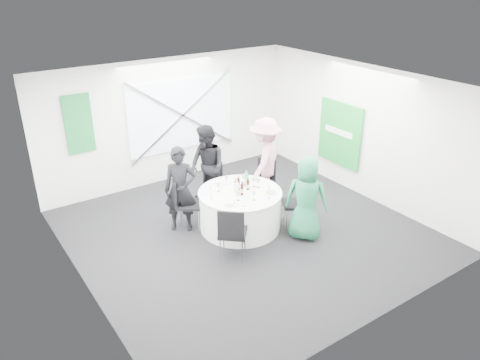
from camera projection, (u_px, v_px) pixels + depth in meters
floor at (246, 232)px, 8.82m from camera, size 6.00×6.00×0.00m
ceiling at (247, 84)px, 7.64m from camera, size 6.00×6.00×0.00m
wall_back at (169, 121)px, 10.47m from camera, size 6.00×0.00×6.00m
wall_front at (381, 238)px, 5.99m from camera, size 6.00×0.00×6.00m
wall_left at (75, 209)px, 6.69m from camera, size 0.00×6.00×6.00m
wall_right at (363, 132)px, 9.77m from camera, size 0.00×6.00×6.00m
window_panel at (182, 115)px, 10.56m from camera, size 2.60×0.03×1.60m
window_brace_a at (183, 115)px, 10.53m from camera, size 2.63×0.05×1.84m
window_brace_b at (183, 115)px, 10.53m from camera, size 2.63×0.05×1.84m
green_banner at (79, 124)px, 9.28m from camera, size 0.55×0.04×1.20m
green_sign at (340, 134)px, 10.28m from camera, size 0.05×1.20×1.40m
banquet_table at (240, 210)px, 8.81m from camera, size 1.56×1.56×0.76m
chair_back at (216, 181)px, 9.76m from camera, size 0.44×0.44×0.83m
chair_back_left at (184, 199)px, 8.73m from camera, size 0.64×0.64×1.00m
chair_back_right at (265, 178)px, 9.74m from camera, size 0.58×0.58×0.93m
chair_front_right at (300, 199)px, 8.77m from camera, size 0.62×0.62×0.99m
chair_front_left at (232, 230)px, 7.72m from camera, size 0.65×0.65×1.01m
person_man_back_left at (180, 189)px, 8.60m from camera, size 0.71×0.66×1.64m
person_man_back at (207, 167)px, 9.46m from camera, size 0.47×0.84×1.72m
person_woman_pink at (265, 160)px, 9.66m from camera, size 1.28×1.08×1.81m
person_woman_green at (307, 198)px, 8.34m from camera, size 0.88×0.91×1.58m
plate_back at (226, 181)px, 9.05m from camera, size 0.28×0.28×0.01m
plate_back_left at (209, 192)px, 8.61m from camera, size 0.26×0.26×0.01m
plate_back_right at (255, 179)px, 9.12m from camera, size 0.28×0.28×0.04m
plate_front_right at (271, 192)px, 8.59m from camera, size 0.26×0.26×0.04m
plate_front_left at (230, 204)px, 8.20m from camera, size 0.27×0.27×0.01m
napkin at (230, 203)px, 8.16m from camera, size 0.22×0.22×0.05m
beer_bottle_a at (236, 186)px, 8.63m from camera, size 0.06×0.06×0.27m
beer_bottle_b at (238, 184)px, 8.69m from camera, size 0.06×0.06×0.28m
beer_bottle_c at (248, 185)px, 8.69m from camera, size 0.06×0.06×0.26m
beer_bottle_d at (242, 190)px, 8.49m from camera, size 0.06×0.06×0.27m
green_water_bottle at (246, 180)px, 8.82m from camera, size 0.08×0.08×0.31m
clear_water_bottle at (237, 190)px, 8.44m from camera, size 0.08×0.08×0.31m
wine_glass_a at (238, 194)px, 8.28m from camera, size 0.07×0.07×0.17m
wine_glass_b at (243, 177)px, 8.95m from camera, size 0.07×0.07×0.17m
wine_glass_c at (258, 181)px, 8.77m from camera, size 0.07×0.07×0.17m
wine_glass_d at (254, 194)px, 8.29m from camera, size 0.07×0.07×0.17m
wine_glass_e at (254, 181)px, 8.80m from camera, size 0.07×0.07×0.17m
wine_glass_f at (218, 185)px, 8.60m from camera, size 0.07×0.07×0.17m
wine_glass_g at (226, 178)px, 8.89m from camera, size 0.07×0.07×0.17m
fork_a at (221, 203)px, 8.22m from camera, size 0.10×0.13×0.01m
knife_a at (242, 206)px, 8.12m from camera, size 0.11×0.12×0.01m
fork_b at (269, 198)px, 8.42m from camera, size 0.11×0.12×0.01m
knife_b at (269, 188)px, 8.80m from camera, size 0.10×0.13×0.01m
fork_c at (231, 179)px, 9.14m from camera, size 0.15×0.02×0.01m
knife_c at (217, 183)px, 8.98m from camera, size 0.15×0.02×0.01m
fork_d at (210, 188)px, 8.77m from camera, size 0.09×0.14×0.01m
knife_d at (211, 198)px, 8.41m from camera, size 0.08×0.14×0.01m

